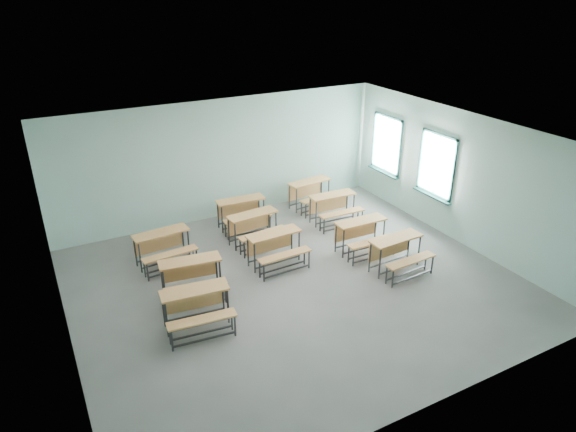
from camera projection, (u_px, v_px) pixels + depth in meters
name	position (u px, v px, depth m)	size (l,w,h in m)	color
room	(299.00, 214.00, 10.38)	(9.04, 8.04, 3.24)	gray
desk_unit_r0c0	(197.00, 304.00, 9.38)	(1.33, 0.96, 0.78)	#CF8A4A
desk_unit_r0c2	(399.00, 250.00, 11.25)	(1.29, 0.90, 0.78)	#CF8A4A
desk_unit_r1c0	(192.00, 273.00, 10.36)	(1.35, 1.00, 0.78)	#CF8A4A
desk_unit_r1c1	(276.00, 245.00, 11.47)	(1.27, 0.88, 0.78)	#CF8A4A
desk_unit_r1c2	(363.00, 232.00, 12.06)	(1.26, 0.86, 0.78)	#CF8A4A
desk_unit_r2c0	(164.00, 244.00, 11.50)	(1.31, 0.94, 0.78)	#CF8A4A
desk_unit_r2c1	(255.00, 225.00, 12.41)	(1.32, 0.95, 0.78)	#CF8A4A
desk_unit_r2c2	(334.00, 205.00, 13.50)	(1.28, 0.89, 0.78)	#CF8A4A
desk_unit_r3c1	(242.00, 210.00, 13.21)	(1.29, 0.91, 0.78)	#CF8A4A
desk_unit_r3c2	(312.00, 190.00, 14.40)	(1.34, 0.98, 0.78)	#CF8A4A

